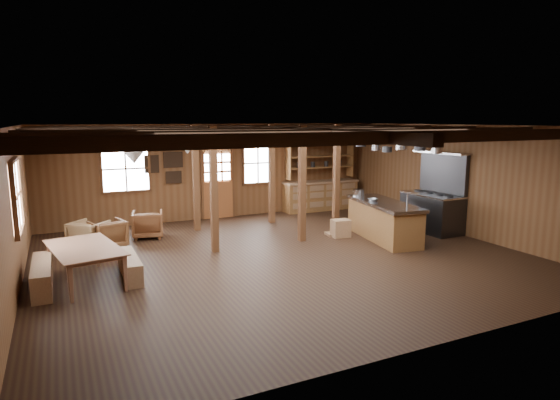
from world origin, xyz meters
name	(u,v)px	position (x,y,z in m)	size (l,w,h in m)	color
room	(283,193)	(0.00, 0.00, 1.40)	(10.04, 9.04, 2.84)	black
ceiling_joists	(279,131)	(0.00, 0.18, 2.68)	(9.80, 8.82, 0.18)	black
timber_posts	(266,180)	(0.52, 2.08, 1.40)	(3.95, 2.35, 2.80)	#4C2D15
back_door	(218,189)	(0.00, 4.45, 0.88)	(1.02, 0.08, 2.15)	brown
window_back_left	(126,169)	(-2.60, 4.46, 1.60)	(1.32, 0.06, 1.32)	white
window_back_right	(258,163)	(1.30, 4.46, 1.60)	(1.02, 0.06, 1.32)	white
window_left	(16,196)	(-4.96, 0.50, 1.60)	(0.14, 1.24, 1.32)	white
notice_boards	(166,166)	(-1.50, 4.46, 1.64)	(1.08, 0.03, 0.90)	silver
back_counter	(320,192)	(3.40, 4.20, 0.60)	(2.55, 0.60, 2.45)	brown
pendant_lamps	(164,153)	(-2.25, 1.00, 2.25)	(1.86, 2.36, 0.66)	#2F2F31
pot_rack	(395,146)	(3.19, 0.31, 2.28)	(0.36, 3.00, 0.45)	#2F2F31
kitchen_island	(384,220)	(2.90, 0.28, 0.48)	(1.27, 2.61, 1.20)	brown
step_stool	(341,228)	(2.06, 0.91, 0.22)	(0.50, 0.35, 0.44)	brown
commercial_range	(434,206)	(4.65, 0.42, 0.67)	(0.87, 1.70, 2.10)	#2F2F31
dining_table	(88,264)	(-3.90, 0.07, 0.34)	(1.91, 1.07, 0.67)	brown
bench_wall	(42,276)	(-4.65, 0.07, 0.23)	(0.31, 1.67, 0.46)	brown
bench_aisle	(130,266)	(-3.17, 0.07, 0.20)	(0.28, 1.47, 0.41)	brown
armchair_a	(108,234)	(-3.34, 2.34, 0.33)	(0.70, 0.72, 0.66)	brown
armchair_b	(148,224)	(-2.33, 2.94, 0.34)	(0.72, 0.74, 0.67)	brown
armchair_c	(89,235)	(-3.73, 2.42, 0.33)	(0.71, 0.73, 0.66)	olive
counter_pot	(359,193)	(2.84, 1.28, 1.03)	(0.29, 0.29, 0.17)	#B0B2B7
bowl	(373,200)	(2.72, 0.50, 0.97)	(0.25, 0.25, 0.06)	silver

